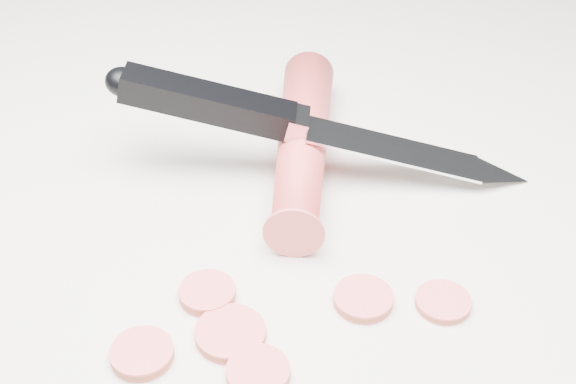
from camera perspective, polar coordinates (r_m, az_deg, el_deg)
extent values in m
plane|color=silver|center=(0.51, -1.01, -3.59)|extent=(2.40, 2.40, 0.00)
cylinder|color=red|center=(0.56, 1.03, 3.52)|extent=(0.08, 0.19, 0.03)
cylinder|color=#F05353|center=(0.46, -4.12, -9.99)|extent=(0.04, 0.04, 0.01)
cylinder|color=#F05353|center=(0.44, -2.14, -12.69)|extent=(0.03, 0.03, 0.01)
cylinder|color=#F05353|center=(0.45, -10.35, -11.23)|extent=(0.03, 0.03, 0.01)
cylinder|color=#F05353|center=(0.48, 10.97, -7.69)|extent=(0.03, 0.03, 0.01)
cylinder|color=#F05353|center=(0.48, -5.75, -7.16)|extent=(0.03, 0.03, 0.01)
cylinder|color=#F05353|center=(0.47, 5.38, -7.57)|extent=(0.04, 0.04, 0.01)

